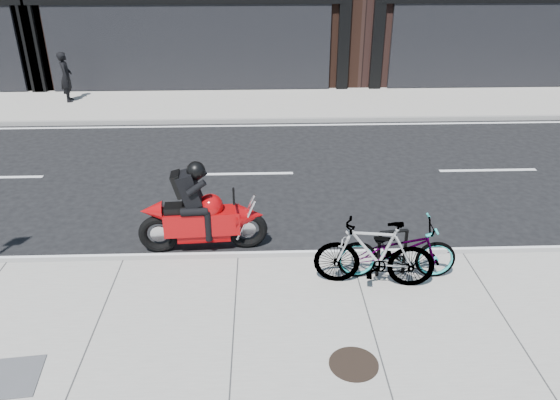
{
  "coord_description": "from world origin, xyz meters",
  "views": [
    {
      "loc": [
        0.44,
        -10.15,
        5.26
      ],
      "look_at": [
        0.76,
        -1.29,
        0.9
      ],
      "focal_mm": 35.0,
      "sensor_mm": 36.0,
      "label": 1
    }
  ],
  "objects_px": {
    "motorcycle": "(208,215)",
    "manhole_cover": "(354,364)",
    "utility_grate": "(10,378)",
    "bicycle_front": "(397,250)",
    "bicycle_rear": "(374,253)",
    "pedestrian": "(66,77)",
    "bike_rack": "(392,249)"
  },
  "relations": [
    {
      "from": "bike_rack",
      "to": "bicycle_front",
      "type": "height_order",
      "value": "bicycle_front"
    },
    {
      "from": "bike_rack",
      "to": "utility_grate",
      "type": "relative_size",
      "value": 1.13
    },
    {
      "from": "bike_rack",
      "to": "bicycle_front",
      "type": "xyz_separation_m",
      "value": [
        0.06,
        -0.05,
        0.01
      ]
    },
    {
      "from": "bike_rack",
      "to": "pedestrian",
      "type": "distance_m",
      "value": 13.72
    },
    {
      "from": "pedestrian",
      "to": "utility_grate",
      "type": "height_order",
      "value": "pedestrian"
    },
    {
      "from": "bicycle_rear",
      "to": "manhole_cover",
      "type": "distance_m",
      "value": 2.0
    },
    {
      "from": "bike_rack",
      "to": "manhole_cover",
      "type": "xyz_separation_m",
      "value": [
        -0.93,
        -2.09,
        -0.49
      ]
    },
    {
      "from": "bike_rack",
      "to": "motorcycle",
      "type": "distance_m",
      "value": 3.29
    },
    {
      "from": "manhole_cover",
      "to": "pedestrian",
      "type": "bearing_deg",
      "value": 120.73
    },
    {
      "from": "bicycle_front",
      "to": "bicycle_rear",
      "type": "distance_m",
      "value": 0.46
    },
    {
      "from": "manhole_cover",
      "to": "utility_grate",
      "type": "bearing_deg",
      "value": -178.9
    },
    {
      "from": "manhole_cover",
      "to": "bicycle_front",
      "type": "bearing_deg",
      "value": 63.91
    },
    {
      "from": "bicycle_rear",
      "to": "pedestrian",
      "type": "height_order",
      "value": "pedestrian"
    },
    {
      "from": "pedestrian",
      "to": "utility_grate",
      "type": "xyz_separation_m",
      "value": [
        3.17,
        -12.9,
        -0.81
      ]
    },
    {
      "from": "bike_rack",
      "to": "utility_grate",
      "type": "xyz_separation_m",
      "value": [
        -5.38,
        -2.17,
        -0.49
      ]
    },
    {
      "from": "bicycle_front",
      "to": "utility_grate",
      "type": "distance_m",
      "value": 5.86
    },
    {
      "from": "pedestrian",
      "to": "bicycle_rear",
      "type": "bearing_deg",
      "value": -156.81
    },
    {
      "from": "bicycle_rear",
      "to": "bike_rack",
      "type": "bearing_deg",
      "value": 134.71
    },
    {
      "from": "motorcycle",
      "to": "utility_grate",
      "type": "relative_size",
      "value": 3.13
    },
    {
      "from": "bicycle_rear",
      "to": "manhole_cover",
      "type": "xyz_separation_m",
      "value": [
        -0.58,
        -1.83,
        -0.57
      ]
    },
    {
      "from": "pedestrian",
      "to": "utility_grate",
      "type": "relative_size",
      "value": 2.18
    },
    {
      "from": "pedestrian",
      "to": "bicycle_front",
      "type": "bearing_deg",
      "value": -154.93
    },
    {
      "from": "bicycle_front",
      "to": "motorcycle",
      "type": "distance_m",
      "value": 3.37
    },
    {
      "from": "pedestrian",
      "to": "manhole_cover",
      "type": "relative_size",
      "value": 2.48
    },
    {
      "from": "motorcycle",
      "to": "pedestrian",
      "type": "xyz_separation_m",
      "value": [
        -5.46,
        9.58,
        0.24
      ]
    },
    {
      "from": "bike_rack",
      "to": "motorcycle",
      "type": "bearing_deg",
      "value": 159.51
    },
    {
      "from": "pedestrian",
      "to": "manhole_cover",
      "type": "height_order",
      "value": "pedestrian"
    },
    {
      "from": "motorcycle",
      "to": "utility_grate",
      "type": "bearing_deg",
      "value": -128.0
    },
    {
      "from": "bicycle_rear",
      "to": "pedestrian",
      "type": "distance_m",
      "value": 13.71
    },
    {
      "from": "bicycle_front",
      "to": "manhole_cover",
      "type": "distance_m",
      "value": 2.32
    },
    {
      "from": "bicycle_rear",
      "to": "pedestrian",
      "type": "xyz_separation_m",
      "value": [
        -8.2,
        10.98,
        0.24
      ]
    },
    {
      "from": "motorcycle",
      "to": "manhole_cover",
      "type": "bearing_deg",
      "value": -59.76
    }
  ]
}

